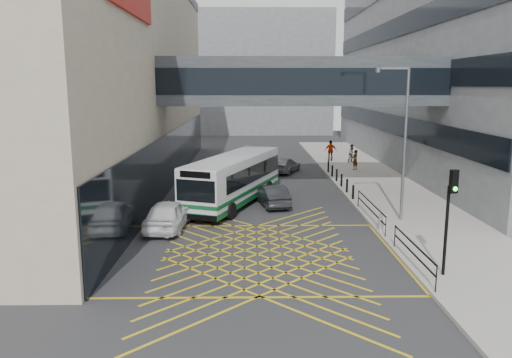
{
  "coord_description": "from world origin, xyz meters",
  "views": [
    {
      "loc": [
        -0.36,
        -20.79,
        7.28
      ],
      "look_at": [
        0.0,
        4.0,
        2.6
      ],
      "focal_mm": 35.0,
      "sensor_mm": 36.0,
      "label": 1
    }
  ],
  "objects_px": {
    "bus": "(235,178)",
    "car_dark": "(272,195)",
    "pedestrian_c": "(331,151)",
    "car_silver": "(285,165)",
    "pedestrian_b": "(352,153)",
    "car_white": "(168,214)",
    "litter_bin": "(383,223)",
    "pedestrian_a": "(355,160)",
    "traffic_light": "(450,207)",
    "street_lamp": "(402,135)"
  },
  "relations": [
    {
      "from": "car_dark",
      "to": "pedestrian_b",
      "type": "height_order",
      "value": "pedestrian_b"
    },
    {
      "from": "traffic_light",
      "to": "litter_bin",
      "type": "relative_size",
      "value": 5.05
    },
    {
      "from": "car_white",
      "to": "pedestrian_a",
      "type": "relative_size",
      "value": 2.91
    },
    {
      "from": "car_dark",
      "to": "street_lamp",
      "type": "relative_size",
      "value": 0.53
    },
    {
      "from": "car_white",
      "to": "bus",
      "type": "bearing_deg",
      "value": -115.82
    },
    {
      "from": "traffic_light",
      "to": "pedestrian_a",
      "type": "relative_size",
      "value": 2.43
    },
    {
      "from": "traffic_light",
      "to": "pedestrian_c",
      "type": "distance_m",
      "value": 29.18
    },
    {
      "from": "litter_bin",
      "to": "pedestrian_a",
      "type": "height_order",
      "value": "pedestrian_a"
    },
    {
      "from": "street_lamp",
      "to": "litter_bin",
      "type": "distance_m",
      "value": 4.82
    },
    {
      "from": "street_lamp",
      "to": "pedestrian_c",
      "type": "xyz_separation_m",
      "value": [
        -0.21,
        21.08,
        -3.58
      ]
    },
    {
      "from": "car_silver",
      "to": "traffic_light",
      "type": "relative_size",
      "value": 1.02
    },
    {
      "from": "litter_bin",
      "to": "pedestrian_b",
      "type": "bearing_deg",
      "value": 82.35
    },
    {
      "from": "bus",
      "to": "traffic_light",
      "type": "bearing_deg",
      "value": -35.91
    },
    {
      "from": "car_dark",
      "to": "traffic_light",
      "type": "relative_size",
      "value": 1.03
    },
    {
      "from": "street_lamp",
      "to": "pedestrian_b",
      "type": "xyz_separation_m",
      "value": [
        1.67,
        20.28,
        -3.73
      ]
    },
    {
      "from": "car_dark",
      "to": "pedestrian_c",
      "type": "height_order",
      "value": "pedestrian_c"
    },
    {
      "from": "traffic_light",
      "to": "pedestrian_c",
      "type": "xyz_separation_m",
      "value": [
        0.35,
        29.13,
        -1.69
      ]
    },
    {
      "from": "street_lamp",
      "to": "pedestrian_b",
      "type": "distance_m",
      "value": 20.69
    },
    {
      "from": "pedestrian_b",
      "to": "pedestrian_c",
      "type": "distance_m",
      "value": 2.05
    },
    {
      "from": "car_dark",
      "to": "pedestrian_a",
      "type": "xyz_separation_m",
      "value": [
        7.64,
        12.19,
        0.34
      ]
    },
    {
      "from": "car_silver",
      "to": "bus",
      "type": "bearing_deg",
      "value": 92.6
    },
    {
      "from": "car_white",
      "to": "car_silver",
      "type": "xyz_separation_m",
      "value": [
        7.2,
        16.79,
        -0.13
      ]
    },
    {
      "from": "car_dark",
      "to": "car_silver",
      "type": "bearing_deg",
      "value": -109.32
    },
    {
      "from": "car_white",
      "to": "car_silver",
      "type": "distance_m",
      "value": 18.27
    },
    {
      "from": "car_white",
      "to": "pedestrian_a",
      "type": "bearing_deg",
      "value": -123.02
    },
    {
      "from": "bus",
      "to": "car_dark",
      "type": "relative_size",
      "value": 2.57
    },
    {
      "from": "pedestrian_a",
      "to": "car_white",
      "type": "bearing_deg",
      "value": 9.88
    },
    {
      "from": "pedestrian_b",
      "to": "pedestrian_a",
      "type": "bearing_deg",
      "value": -124.46
    },
    {
      "from": "street_lamp",
      "to": "car_dark",
      "type": "bearing_deg",
      "value": 148.29
    },
    {
      "from": "car_white",
      "to": "car_silver",
      "type": "height_order",
      "value": "car_white"
    },
    {
      "from": "litter_bin",
      "to": "pedestrian_a",
      "type": "relative_size",
      "value": 0.48
    },
    {
      "from": "car_silver",
      "to": "pedestrian_a",
      "type": "xyz_separation_m",
      "value": [
        6.01,
        0.37,
        0.35
      ]
    },
    {
      "from": "pedestrian_c",
      "to": "car_dark",
      "type": "bearing_deg",
      "value": 67.79
    },
    {
      "from": "car_silver",
      "to": "street_lamp",
      "type": "bearing_deg",
      "value": 129.36
    },
    {
      "from": "street_lamp",
      "to": "pedestrian_c",
      "type": "relative_size",
      "value": 4.09
    },
    {
      "from": "pedestrian_b",
      "to": "car_white",
      "type": "bearing_deg",
      "value": -149.15
    },
    {
      "from": "car_silver",
      "to": "pedestrian_b",
      "type": "distance_m",
      "value": 8.04
    },
    {
      "from": "car_white",
      "to": "pedestrian_c",
      "type": "distance_m",
      "value": 25.17
    },
    {
      "from": "car_white",
      "to": "traffic_light",
      "type": "relative_size",
      "value": 1.2
    },
    {
      "from": "car_dark",
      "to": "pedestrian_b",
      "type": "bearing_deg",
      "value": -128.15
    },
    {
      "from": "bus",
      "to": "car_white",
      "type": "xyz_separation_m",
      "value": [
        -3.26,
        -5.57,
        -0.82
      ]
    },
    {
      "from": "car_dark",
      "to": "street_lamp",
      "type": "height_order",
      "value": "street_lamp"
    },
    {
      "from": "car_silver",
      "to": "litter_bin",
      "type": "relative_size",
      "value": 5.15
    },
    {
      "from": "traffic_light",
      "to": "pedestrian_b",
      "type": "relative_size",
      "value": 2.46
    },
    {
      "from": "litter_bin",
      "to": "pedestrian_b",
      "type": "xyz_separation_m",
      "value": [
        3.0,
        22.32,
        0.43
      ]
    },
    {
      "from": "traffic_light",
      "to": "pedestrian_a",
      "type": "bearing_deg",
      "value": 69.72
    },
    {
      "from": "car_dark",
      "to": "pedestrian_a",
      "type": "bearing_deg",
      "value": -133.52
    },
    {
      "from": "traffic_light",
      "to": "street_lamp",
      "type": "bearing_deg",
      "value": 69.62
    },
    {
      "from": "bus",
      "to": "car_silver",
      "type": "bearing_deg",
      "value": 91.2
    },
    {
      "from": "car_white",
      "to": "pedestrian_c",
      "type": "relative_size",
      "value": 2.51
    }
  ]
}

